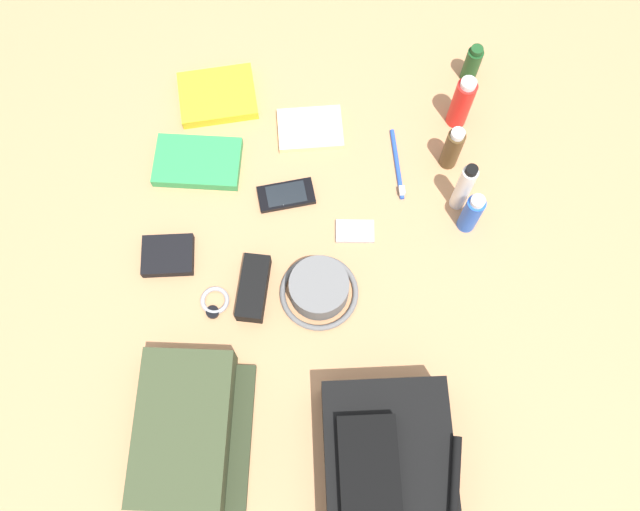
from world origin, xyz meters
TOP-DOWN VIEW (x-y plane):
  - ground_plane at (0.00, 0.00)m, footprint 2.64×2.02m
  - backpack at (0.42, 0.18)m, footprint 0.37×0.29m
  - toiletry_pouch at (0.39, -0.21)m, footprint 0.31×0.24m
  - bucket_hat at (0.07, 0.01)m, footprint 0.17×0.17m
  - shampoo_bottle at (-0.52, 0.30)m, footprint 0.04×0.04m
  - sunscreen_spray at (-0.39, 0.27)m, footprint 0.05×0.05m
  - cologne_bottle at (-0.28, 0.26)m, footprint 0.04×0.04m
  - toothpaste_tube at (-0.18, 0.29)m, footprint 0.03×0.03m
  - deodorant_spray at (-0.13, 0.31)m, footprint 0.04×0.04m
  - paperback_novel at (-0.38, -0.29)m, footprint 0.19×0.21m
  - travel_guidebook at (-0.20, -0.31)m, footprint 0.14×0.20m
  - cell_phone at (-0.15, -0.09)m, footprint 0.10×0.14m
  - media_player at (-0.08, 0.07)m, footprint 0.06×0.09m
  - wristwatch at (0.12, -0.21)m, footprint 0.07×0.06m
  - toothbrush at (-0.25, 0.15)m, footprint 0.17×0.05m
  - wallet at (0.03, -0.33)m, footprint 0.11×0.12m
  - notepad at (-0.32, -0.06)m, footprint 0.14×0.17m
  - sunglasses_case at (0.08, -0.13)m, footprint 0.14×0.06m

SIDE VIEW (x-z plane):
  - ground_plane at x=0.00m, z-range -0.02..0.00m
  - media_player at x=-0.08m, z-range 0.00..0.01m
  - wristwatch at x=0.12m, z-range 0.00..0.01m
  - cell_phone at x=-0.15m, z-range 0.00..0.01m
  - toothbrush at x=-0.25m, z-range 0.00..0.02m
  - notepad at x=-0.32m, z-range 0.00..0.02m
  - travel_guidebook at x=-0.20m, z-range 0.00..0.02m
  - paperback_novel at x=-0.38m, z-range 0.00..0.02m
  - wallet at x=0.03m, z-range 0.00..0.02m
  - sunglasses_case at x=0.08m, z-range 0.00..0.04m
  - bucket_hat at x=0.07m, z-range 0.00..0.06m
  - toiletry_pouch at x=0.39m, z-range 0.00..0.07m
  - shampoo_bottle at x=-0.52m, z-range 0.00..0.11m
  - deodorant_spray at x=-0.13m, z-range 0.00..0.13m
  - backpack at x=0.42m, z-range -0.01..0.13m
  - cologne_bottle at x=-0.28m, z-range 0.00..0.13m
  - sunscreen_spray at x=-0.39m, z-range 0.00..0.15m
  - toothpaste_tube at x=-0.18m, z-range 0.00..0.16m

